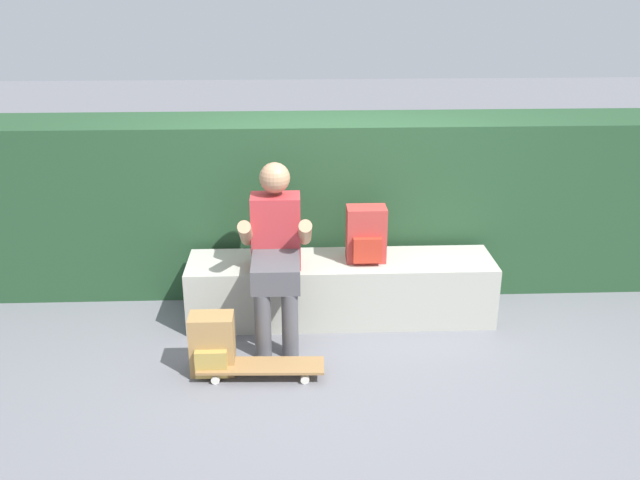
{
  "coord_description": "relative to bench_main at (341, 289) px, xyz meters",
  "views": [
    {
      "loc": [
        -0.35,
        -4.34,
        2.45
      ],
      "look_at": [
        -0.15,
        0.42,
        0.58
      ],
      "focal_mm": 39.55,
      "sensor_mm": 36.0,
      "label": 1
    }
  ],
  "objects": [
    {
      "name": "ground_plane",
      "position": [
        0.0,
        -0.33,
        -0.23
      ],
      "size": [
        24.0,
        24.0,
        0.0
      ],
      "primitive_type": "plane",
      "color": "slate"
    },
    {
      "name": "hedge_row",
      "position": [
        -0.21,
        0.66,
        0.45
      ],
      "size": [
        6.21,
        0.66,
        1.35
      ],
      "color": "#224528",
      "rests_on": "ground"
    },
    {
      "name": "skateboard_near_person",
      "position": [
        -0.56,
        -0.8,
        -0.15
      ],
      "size": [
        0.81,
        0.23,
        0.09
      ],
      "color": "olive",
      "rests_on": "ground"
    },
    {
      "name": "backpack_on_ground",
      "position": [
        -0.87,
        -0.72,
        -0.04
      ],
      "size": [
        0.28,
        0.23,
        0.4
      ],
      "color": "#A37A47",
      "rests_on": "ground"
    },
    {
      "name": "person_skater",
      "position": [
        -0.46,
        -0.22,
        0.43
      ],
      "size": [
        0.49,
        0.62,
        1.21
      ],
      "color": "#B73338",
      "rests_on": "ground"
    },
    {
      "name": "backpack_on_bench",
      "position": [
        0.18,
        -0.01,
        0.42
      ],
      "size": [
        0.28,
        0.23,
        0.4
      ],
      "color": "#B23833",
      "rests_on": "bench_main"
    },
    {
      "name": "bench_main",
      "position": [
        0.0,
        0.0,
        0.0
      ],
      "size": [
        2.21,
        0.51,
        0.46
      ],
      "color": "#AAAA9C",
      "rests_on": "ground"
    }
  ]
}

